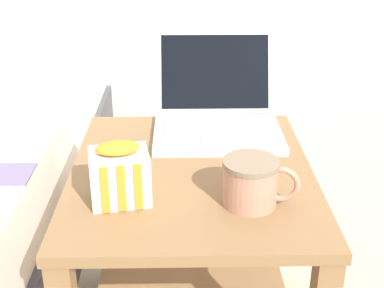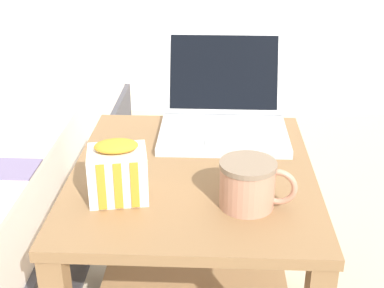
% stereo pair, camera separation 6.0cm
% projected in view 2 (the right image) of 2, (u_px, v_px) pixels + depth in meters
% --- Properties ---
extents(bedside_table, '(0.51, 0.60, 0.50)m').
position_uv_depth(bedside_table, '(193.00, 239.00, 1.20)').
color(bedside_table, olive).
rests_on(bedside_table, ground_plane).
extents(laptop, '(0.30, 0.30, 0.21)m').
position_uv_depth(laptop, '(223.00, 113.00, 1.30)').
color(laptop, '#B7BABC').
rests_on(laptop, bedside_table).
extents(mug_front_left, '(0.14, 0.10, 0.09)m').
position_uv_depth(mug_front_left, '(249.00, 182.00, 0.97)').
color(mug_front_left, tan).
rests_on(mug_front_left, bedside_table).
extents(snack_bag, '(0.12, 0.11, 0.12)m').
position_uv_depth(snack_bag, '(118.00, 172.00, 1.00)').
color(snack_bag, white).
rests_on(snack_bag, bedside_table).
extents(cell_phone, '(0.09, 0.16, 0.01)m').
position_uv_depth(cell_phone, '(117.00, 161.00, 1.15)').
color(cell_phone, '#B7BABC').
rests_on(cell_phone, bedside_table).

